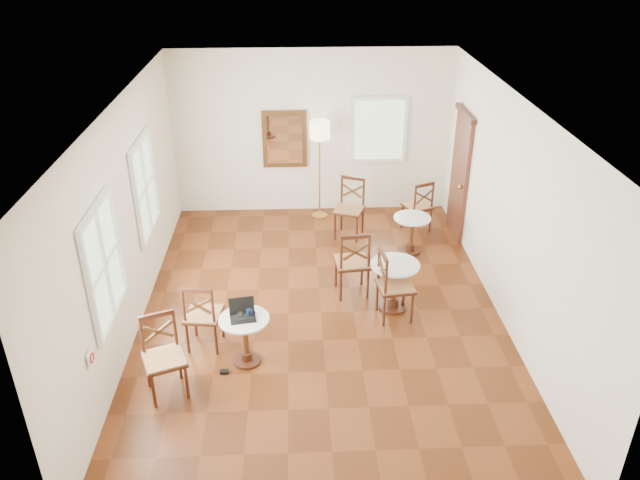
{
  "coord_description": "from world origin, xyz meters",
  "views": [
    {
      "loc": [
        -0.33,
        -7.26,
        4.99
      ],
      "look_at": [
        0.0,
        0.3,
        1.0
      ],
      "focal_mm": 34.74,
      "sensor_mm": 36.0,
      "label": 1
    }
  ],
  "objects_px": {
    "cafe_table_mid": "(394,281)",
    "chair_mid_a": "(352,262)",
    "cafe_table_back": "(411,231)",
    "chair_back_b": "(350,208)",
    "mouse": "(239,316)",
    "power_adapter": "(224,372)",
    "chair_near_a": "(203,315)",
    "cafe_table_near": "(245,335)",
    "navy_mug": "(250,312)",
    "chair_back_a": "(418,206)",
    "floor_lamp": "(320,137)",
    "water_glass": "(240,316)",
    "laptop": "(242,313)",
    "chair_near_b": "(164,357)",
    "chair_mid_b": "(393,285)"
  },
  "relations": [
    {
      "from": "chair_mid_b",
      "to": "mouse",
      "type": "height_order",
      "value": "chair_mid_b"
    },
    {
      "from": "chair_near_b",
      "to": "chair_near_a",
      "type": "bearing_deg",
      "value": 46.76
    },
    {
      "from": "chair_back_a",
      "to": "mouse",
      "type": "xyz_separation_m",
      "value": [
        -2.86,
        -3.51,
        0.2
      ]
    },
    {
      "from": "chair_near_a",
      "to": "laptop",
      "type": "bearing_deg",
      "value": 157.76
    },
    {
      "from": "floor_lamp",
      "to": "cafe_table_back",
      "type": "bearing_deg",
      "value": -44.89
    },
    {
      "from": "cafe_table_back",
      "to": "chair_back_b",
      "type": "relative_size",
      "value": 0.62
    },
    {
      "from": "power_adapter",
      "to": "floor_lamp",
      "type": "bearing_deg",
      "value": 72.81
    },
    {
      "from": "cafe_table_near",
      "to": "water_glass",
      "type": "relative_size",
      "value": 6.15
    },
    {
      "from": "cafe_table_mid",
      "to": "chair_near_a",
      "type": "bearing_deg",
      "value": -163.33
    },
    {
      "from": "chair_mid_b",
      "to": "chair_near_b",
      "type": "bearing_deg",
      "value": 109.0
    },
    {
      "from": "chair_near_a",
      "to": "chair_mid_a",
      "type": "xyz_separation_m",
      "value": [
        2.01,
        1.18,
        0.04
      ]
    },
    {
      "from": "cafe_table_mid",
      "to": "chair_back_b",
      "type": "distance_m",
      "value": 2.34
    },
    {
      "from": "laptop",
      "to": "navy_mug",
      "type": "distance_m",
      "value": 0.09
    },
    {
      "from": "chair_near_a",
      "to": "navy_mug",
      "type": "relative_size",
      "value": 8.48
    },
    {
      "from": "mouse",
      "to": "chair_near_b",
      "type": "bearing_deg",
      "value": -149.26
    },
    {
      "from": "cafe_table_near",
      "to": "chair_mid_a",
      "type": "height_order",
      "value": "chair_mid_a"
    },
    {
      "from": "mouse",
      "to": "floor_lamp",
      "type": "bearing_deg",
      "value": 72.0
    },
    {
      "from": "cafe_table_mid",
      "to": "chair_near_a",
      "type": "height_order",
      "value": "chair_near_a"
    },
    {
      "from": "mouse",
      "to": "power_adapter",
      "type": "relative_size",
      "value": 0.95
    },
    {
      "from": "power_adapter",
      "to": "cafe_table_mid",
      "type": "bearing_deg",
      "value": 30.3
    },
    {
      "from": "water_glass",
      "to": "cafe_table_back",
      "type": "bearing_deg",
      "value": 47.1
    },
    {
      "from": "chair_back_a",
      "to": "chair_near_a",
      "type": "bearing_deg",
      "value": 20.7
    },
    {
      "from": "cafe_table_mid",
      "to": "power_adapter",
      "type": "xyz_separation_m",
      "value": [
        -2.27,
        -1.33,
        -0.43
      ]
    },
    {
      "from": "cafe_table_near",
      "to": "power_adapter",
      "type": "relative_size",
      "value": 6.19
    },
    {
      "from": "cafe_table_mid",
      "to": "floor_lamp",
      "type": "distance_m",
      "value": 3.39
    },
    {
      "from": "chair_mid_b",
      "to": "navy_mug",
      "type": "distance_m",
      "value": 2.08
    },
    {
      "from": "chair_near_b",
      "to": "mouse",
      "type": "relative_size",
      "value": 9.92
    },
    {
      "from": "chair_near_a",
      "to": "chair_near_b",
      "type": "height_order",
      "value": "chair_near_b"
    },
    {
      "from": "chair_near_a",
      "to": "power_adapter",
      "type": "distance_m",
      "value": 0.78
    },
    {
      "from": "cafe_table_mid",
      "to": "navy_mug",
      "type": "distance_m",
      "value": 2.23
    },
    {
      "from": "chair_near_a",
      "to": "power_adapter",
      "type": "relative_size",
      "value": 9.22
    },
    {
      "from": "cafe_table_near",
      "to": "chair_mid_b",
      "type": "distance_m",
      "value": 2.16
    },
    {
      "from": "cafe_table_near",
      "to": "water_glass",
      "type": "xyz_separation_m",
      "value": [
        -0.04,
        -0.03,
        0.3
      ]
    },
    {
      "from": "chair_mid_b",
      "to": "chair_back_a",
      "type": "distance_m",
      "value": 2.78
    },
    {
      "from": "floor_lamp",
      "to": "navy_mug",
      "type": "xyz_separation_m",
      "value": [
        -1.03,
        -4.14,
        -0.84
      ]
    },
    {
      "from": "chair_mid_b",
      "to": "floor_lamp",
      "type": "distance_m",
      "value": 3.56
    },
    {
      "from": "cafe_table_near",
      "to": "chair_near_b",
      "type": "bearing_deg",
      "value": -150.66
    },
    {
      "from": "chair_back_a",
      "to": "navy_mug",
      "type": "xyz_separation_m",
      "value": [
        -2.73,
        -3.49,
        0.23
      ]
    },
    {
      "from": "chair_near_b",
      "to": "cafe_table_mid",
      "type": "bearing_deg",
      "value": 7.85
    },
    {
      "from": "cafe_table_back",
      "to": "power_adapter",
      "type": "relative_size",
      "value": 6.04
    },
    {
      "from": "cafe_table_mid",
      "to": "power_adapter",
      "type": "relative_size",
      "value": 6.84
    },
    {
      "from": "cafe_table_near",
      "to": "navy_mug",
      "type": "height_order",
      "value": "navy_mug"
    },
    {
      "from": "cafe_table_mid",
      "to": "chair_back_a",
      "type": "height_order",
      "value": "chair_back_a"
    },
    {
      "from": "cafe_table_back",
      "to": "cafe_table_mid",
      "type": "bearing_deg",
      "value": -108.02
    },
    {
      "from": "cafe_table_back",
      "to": "chair_back_b",
      "type": "height_order",
      "value": "chair_back_b"
    },
    {
      "from": "chair_near_a",
      "to": "cafe_table_mid",
      "type": "bearing_deg",
      "value": -155.9
    },
    {
      "from": "cafe_table_mid",
      "to": "chair_mid_a",
      "type": "xyz_separation_m",
      "value": [
        -0.55,
        0.41,
        0.08
      ]
    },
    {
      "from": "cafe_table_mid",
      "to": "laptop",
      "type": "distance_m",
      "value": 2.31
    },
    {
      "from": "cafe_table_near",
      "to": "floor_lamp",
      "type": "distance_m",
      "value": 4.48
    },
    {
      "from": "cafe_table_mid",
      "to": "chair_back_a",
      "type": "relative_size",
      "value": 0.76
    }
  ]
}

